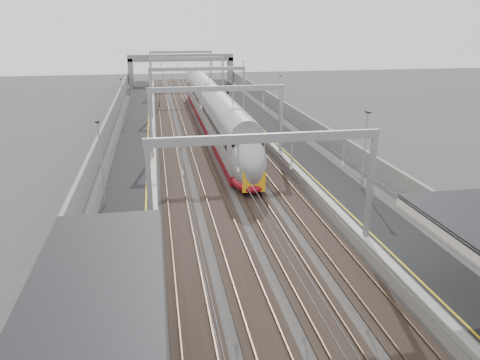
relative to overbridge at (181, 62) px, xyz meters
name	(u,v)px	position (x,y,z in m)	size (l,w,h in m)	color
platform_left	(136,155)	(-8.00, -55.00, -4.81)	(4.00, 120.00, 1.00)	black
platform_right	(288,148)	(8.00, -55.00, -4.81)	(4.00, 120.00, 1.00)	black
tracks	(214,155)	(0.00, -55.00, -5.26)	(11.40, 140.00, 0.20)	black
overhead_line	(206,88)	(0.00, -48.38, 0.83)	(13.00, 140.00, 6.60)	gray
overbridge	(181,62)	(0.00, 0.00, 0.00)	(22.00, 2.20, 6.90)	slate
wall_left	(102,146)	(-11.20, -55.00, -3.71)	(0.30, 120.00, 3.20)	slate
wall_right	(317,136)	(11.20, -55.00, -3.71)	(0.30, 120.00, 3.20)	slate
train	(214,114)	(1.50, -43.38, -3.07)	(2.91, 53.02, 4.59)	maroon
signal_green	(159,94)	(-5.20, -25.43, -2.89)	(0.32, 0.32, 3.48)	black
signal_red_near	(218,101)	(3.20, -34.73, -2.89)	(0.32, 0.32, 3.48)	black
signal_red_far	(228,95)	(5.40, -29.34, -2.89)	(0.32, 0.32, 3.48)	black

